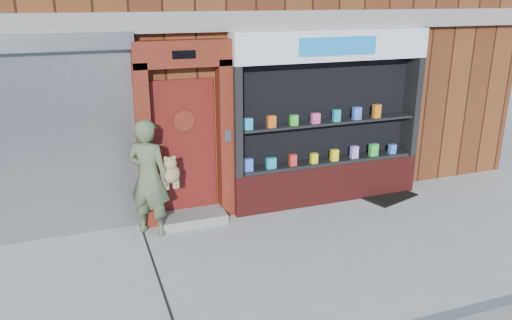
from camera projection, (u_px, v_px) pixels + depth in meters
ground at (273, 264)px, 6.88m from camera, size 80.00×80.00×0.00m
shutter_bay at (28, 129)px, 7.08m from camera, size 3.10×0.30×3.04m
red_door_bay at (186, 134)px, 7.84m from camera, size 1.52×0.58×2.90m
pharmacy_bay at (328, 126)px, 8.64m from camera, size 3.50×0.41×3.00m
woman at (150, 177)px, 7.52m from camera, size 0.86×0.75×1.82m
doormat at (387, 195)px, 9.21m from camera, size 1.13×0.94×0.02m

